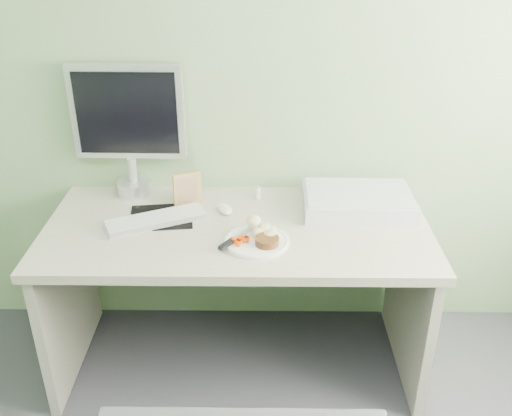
{
  "coord_description": "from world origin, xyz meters",
  "views": [
    {
      "loc": [
        0.1,
        -0.44,
        1.89
      ],
      "look_at": [
        0.08,
        1.5,
        0.88
      ],
      "focal_mm": 40.0,
      "sensor_mm": 36.0,
      "label": 1
    }
  ],
  "objects_px": {
    "desk": "(238,263)",
    "plate": "(257,242)",
    "monitor": "(128,123)",
    "scanner": "(358,202)"
  },
  "relations": [
    {
      "from": "desk",
      "to": "plate",
      "type": "xyz_separation_m",
      "value": [
        0.08,
        -0.14,
        0.19
      ]
    },
    {
      "from": "desk",
      "to": "plate",
      "type": "relative_size",
      "value": 6.26
    },
    {
      "from": "plate",
      "to": "monitor",
      "type": "bearing_deg",
      "value": 141.29
    },
    {
      "from": "monitor",
      "to": "plate",
      "type": "bearing_deg",
      "value": -37.72
    },
    {
      "from": "plate",
      "to": "scanner",
      "type": "xyz_separation_m",
      "value": [
        0.44,
        0.29,
        0.03
      ]
    },
    {
      "from": "plate",
      "to": "scanner",
      "type": "bearing_deg",
      "value": 33.79
    },
    {
      "from": "plate",
      "to": "monitor",
      "type": "relative_size",
      "value": 0.43
    },
    {
      "from": "desk",
      "to": "monitor",
      "type": "relative_size",
      "value": 2.69
    },
    {
      "from": "scanner",
      "to": "monitor",
      "type": "relative_size",
      "value": 0.79
    },
    {
      "from": "desk",
      "to": "scanner",
      "type": "distance_m",
      "value": 0.59
    }
  ]
}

